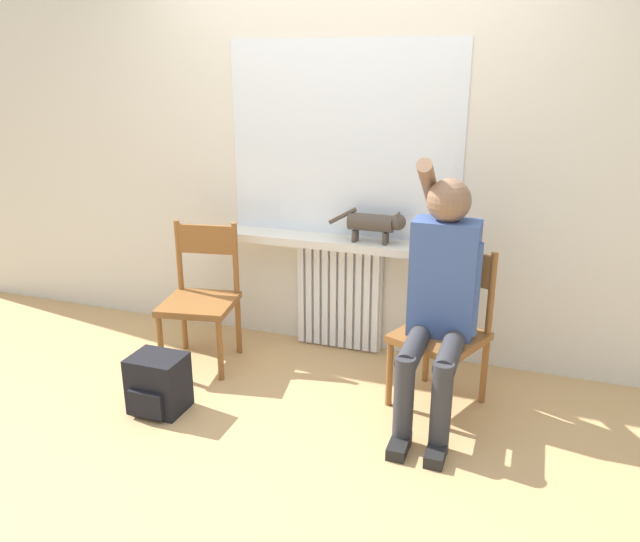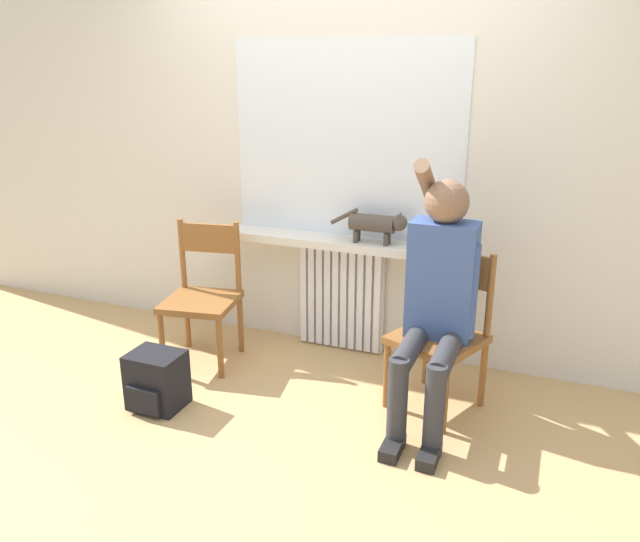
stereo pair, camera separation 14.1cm
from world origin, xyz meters
name	(u,v)px [view 2 (the right image)]	position (x,y,z in m)	size (l,w,h in m)	color
ground_plane	(263,437)	(0.00, 0.00, 0.00)	(12.00, 12.00, 0.00)	tan
wall_with_window	(348,140)	(0.00, 1.23, 1.35)	(7.00, 0.06, 2.70)	silver
radiator	(341,296)	(0.00, 1.15, 0.36)	(0.56, 0.08, 0.71)	white
windowsill	(339,243)	(0.00, 1.09, 0.74)	(1.53, 0.22, 0.05)	silver
window_glass	(346,141)	(0.00, 1.20, 1.35)	(1.46, 0.01, 1.17)	white
chair_left	(203,294)	(-0.74, 0.67, 0.44)	(0.49, 0.49, 0.87)	brown
chair_right	(442,330)	(0.75, 0.67, 0.44)	(0.55, 0.55, 0.87)	brown
person	(438,293)	(0.73, 0.55, 0.69)	(0.36, 1.02, 1.36)	#333338
cat	(377,223)	(0.25, 1.07, 0.89)	(0.48, 0.10, 0.21)	#4C4238
backpack	(157,381)	(-0.67, 0.06, 0.15)	(0.29, 0.26, 0.31)	black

